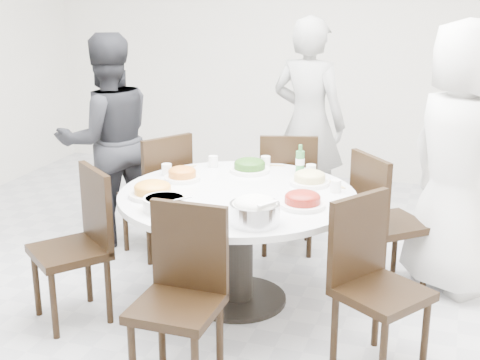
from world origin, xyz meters
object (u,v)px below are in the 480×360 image
(chair_ne, at_px, (391,221))
(chair_s, at_px, (176,303))
(rice_bowl, at_px, (255,213))
(diner_right, at_px, (459,159))
(chair_n, at_px, (287,191))
(beverage_bottle, at_px, (300,159))
(chair_nw, at_px, (155,193))
(diner_middle, at_px, (308,124))
(dining_table, at_px, (238,248))
(chair_se, at_px, (382,289))
(soup_bowl, at_px, (165,204))
(chair_sw, at_px, (69,248))
(diner_left, at_px, (108,140))

(chair_ne, xyz_separation_m, chair_s, (-0.90, -1.55, 0.00))
(rice_bowl, bearing_deg, diner_right, 48.07)
(chair_n, distance_m, beverage_bottle, 0.61)
(chair_nw, xyz_separation_m, chair_s, (0.87, -1.58, 0.00))
(diner_middle, relative_size, rice_bowl, 6.35)
(dining_table, relative_size, chair_se, 1.58)
(chair_n, bearing_deg, dining_table, 69.78)
(dining_table, xyz_separation_m, soup_bowl, (-0.30, -0.44, 0.41))
(soup_bowl, bearing_deg, chair_nw, 118.87)
(chair_ne, height_order, beverage_bottle, beverage_bottle)
(chair_sw, bearing_deg, soup_bowl, 48.90)
(soup_bowl, bearing_deg, chair_sw, -169.44)
(diner_middle, height_order, soup_bowl, diner_middle)
(diner_right, bearing_deg, chair_se, 119.46)
(chair_nw, bearing_deg, soup_bowl, 60.63)
(chair_s, bearing_deg, beverage_bottle, 80.61)
(beverage_bottle, bearing_deg, chair_nw, 177.53)
(chair_ne, bearing_deg, soup_bowl, 87.82)
(chair_ne, relative_size, rice_bowl, 3.42)
(chair_ne, relative_size, diner_middle, 0.54)
(chair_se, xyz_separation_m, diner_middle, (-0.88, 2.06, 0.41))
(dining_table, relative_size, chair_n, 1.58)
(chair_nw, bearing_deg, dining_table, 87.85)
(chair_ne, xyz_separation_m, chair_se, (0.07, -1.05, 0.00))
(chair_se, bearing_deg, soup_bowl, 120.62)
(diner_right, height_order, beverage_bottle, diner_right)
(chair_nw, distance_m, beverage_bottle, 1.20)
(diner_right, relative_size, rice_bowl, 6.54)
(chair_nw, relative_size, beverage_bottle, 4.57)
(chair_sw, bearing_deg, diner_left, 146.53)
(dining_table, height_order, chair_ne, chair_ne)
(chair_se, distance_m, diner_middle, 2.28)
(chair_ne, distance_m, rice_bowl, 1.26)
(chair_sw, xyz_separation_m, diner_right, (2.20, 1.23, 0.43))
(dining_table, bearing_deg, beverage_bottle, 62.67)
(chair_n, xyz_separation_m, diner_right, (1.23, -0.29, 0.43))
(rice_bowl, xyz_separation_m, beverage_bottle, (0.01, 1.01, 0.04))
(soup_bowl, bearing_deg, chair_s, -61.13)
(chair_n, distance_m, chair_nw, 1.01)
(chair_se, xyz_separation_m, diner_left, (-2.28, 1.21, 0.35))
(chair_nw, bearing_deg, chair_ne, 120.67)
(chair_s, bearing_deg, rice_bowl, 64.21)
(chair_sw, distance_m, diner_left, 1.36)
(soup_bowl, bearing_deg, dining_table, 56.17)
(chair_s, distance_m, chair_se, 1.09)
(diner_right, bearing_deg, chair_nw, 47.44)
(soup_bowl, relative_size, beverage_bottle, 1.21)
(dining_table, relative_size, rice_bowl, 5.41)
(chair_se, relative_size, rice_bowl, 3.42)
(dining_table, xyz_separation_m, diner_left, (-1.30, 0.70, 0.45))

